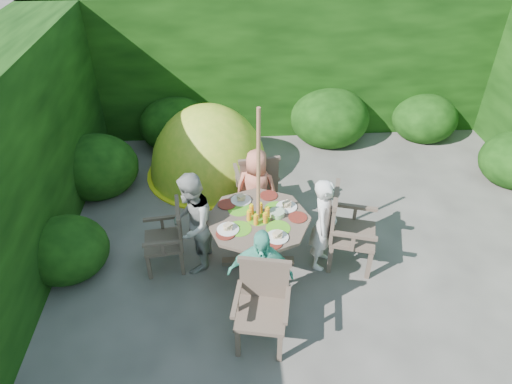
{
  "coord_description": "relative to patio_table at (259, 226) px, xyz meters",
  "views": [
    {
      "loc": [
        -1.26,
        -4.13,
        4.21
      ],
      "look_at": [
        -0.95,
        0.53,
        0.85
      ],
      "focal_mm": 32.0,
      "sensor_mm": 36.0,
      "label": 1
    }
  ],
  "objects": [
    {
      "name": "child_left",
      "position": [
        -0.8,
        0.03,
        0.05
      ],
      "size": [
        0.6,
        0.73,
        1.36
      ],
      "primitive_type": "imported",
      "rotation": [
        0.0,
        0.0,
        -1.71
      ],
      "color": "#A2A29D",
      "rests_on": "ground"
    },
    {
      "name": "garden_chair_back",
      "position": [
        0.06,
        1.09,
        -0.11
      ],
      "size": [
        0.64,
        0.59,
        0.97
      ],
      "rotation": [
        0.0,
        0.0,
        3.27
      ],
      "color": "#46382E",
      "rests_on": "ground"
    },
    {
      "name": "garden_chair_left",
      "position": [
        -1.11,
        0.06,
        -0.16
      ],
      "size": [
        0.52,
        0.57,
        0.87
      ],
      "rotation": [
        0.0,
        0.0,
        -1.46
      ],
      "color": "#46382E",
      "rests_on": "ground"
    },
    {
      "name": "garden_chair_front",
      "position": [
        -0.04,
        -1.1,
        -0.13
      ],
      "size": [
        0.65,
        0.6,
        0.94
      ],
      "rotation": [
        0.0,
        0.0,
        -0.2
      ],
      "color": "#46382E",
      "rests_on": "ground"
    },
    {
      "name": "patio_table",
      "position": [
        0.0,
        0.0,
        0.0
      ],
      "size": [
        1.34,
        1.34,
        0.89
      ],
      "rotation": [
        0.0,
        0.0,
        -0.04
      ],
      "color": "#46382E",
      "rests_on": "ground"
    },
    {
      "name": "child_front",
      "position": [
        -0.04,
        -0.8,
        -0.02
      ],
      "size": [
        0.75,
        0.4,
        1.22
      ],
      "primitive_type": "imported",
      "rotation": [
        0.0,
        0.0,
        -0.15
      ],
      "color": "#54C5A8",
      "rests_on": "ground"
    },
    {
      "name": "child_back",
      "position": [
        0.03,
        0.8,
        -0.03
      ],
      "size": [
        0.67,
        0.52,
        1.2
      ],
      "primitive_type": "imported",
      "rotation": [
        0.0,
        0.0,
        2.89
      ],
      "color": "#DE775B",
      "rests_on": "ground"
    },
    {
      "name": "dome_tent",
      "position": [
        -0.66,
        2.17,
        -0.63
      ],
      "size": [
        2.08,
        2.08,
        2.37
      ],
      "rotation": [
        0.0,
        0.0,
        -0.07
      ],
      "color": "#90BE24",
      "rests_on": "ground"
    },
    {
      "name": "child_right",
      "position": [
        0.79,
        -0.03,
        0.01
      ],
      "size": [
        0.45,
        0.54,
        1.27
      ],
      "primitive_type": "imported",
      "rotation": [
        0.0,
        0.0,
        1.21
      ],
      "color": "white",
      "rests_on": "ground"
    },
    {
      "name": "parasol_pole",
      "position": [
        -0.0,
        -0.0,
        0.47
      ],
      "size": [
        0.05,
        0.05,
        2.2
      ],
      "primitive_type": "cylinder",
      "rotation": [
        0.0,
        0.0,
        -0.04
      ],
      "color": "#95613B",
      "rests_on": "ground"
    },
    {
      "name": "hedge_enclosure",
      "position": [
        0.94,
        1.2,
        0.62
      ],
      "size": [
        9.0,
        9.0,
        2.5
      ],
      "color": "black",
      "rests_on": "ground"
    },
    {
      "name": "garden_chair_right",
      "position": [
        1.09,
        -0.02,
        -0.08
      ],
      "size": [
        0.7,
        0.74,
        1.03
      ],
      "rotation": [
        0.0,
        0.0,
        1.29
      ],
      "color": "#46382E",
      "rests_on": "ground"
    },
    {
      "name": "ground",
      "position": [
        0.94,
        -0.13,
        -0.63
      ],
      "size": [
        60.0,
        60.0,
        0.0
      ],
      "primitive_type": "plane",
      "color": "#474540",
      "rests_on": "ground"
    }
  ]
}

